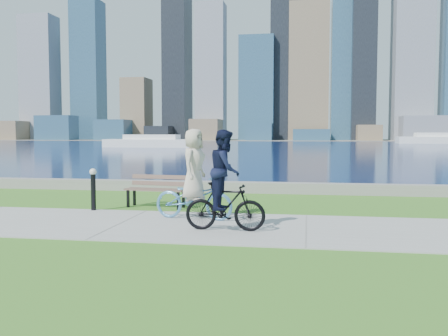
% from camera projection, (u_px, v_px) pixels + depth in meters
% --- Properties ---
extents(ground, '(320.00, 320.00, 0.00)m').
position_uv_depth(ground, '(306.00, 230.00, 10.23)').
color(ground, '#346C1C').
rests_on(ground, ground).
extents(concrete_path, '(80.00, 3.50, 0.02)m').
position_uv_depth(concrete_path, '(306.00, 229.00, 10.23)').
color(concrete_path, '#969691').
rests_on(concrete_path, ground).
extents(seawall, '(90.00, 0.50, 0.35)m').
position_uv_depth(seawall, '(307.00, 188.00, 16.32)').
color(seawall, gray).
rests_on(seawall, ground).
extents(bay_water, '(320.00, 131.00, 0.01)m').
position_uv_depth(bay_water, '(308.00, 145.00, 81.05)').
color(bay_water, '#0B1A48').
rests_on(bay_water, ground).
extents(far_shore, '(320.00, 30.00, 0.12)m').
position_uv_depth(far_shore, '(308.00, 140.00, 138.09)').
color(far_shore, gray).
rests_on(far_shore, ground).
extents(city_skyline, '(182.21, 23.66, 76.00)m').
position_uv_depth(city_skyline, '(323.00, 57.00, 135.39)').
color(city_skyline, '#756148').
rests_on(city_skyline, ground).
extents(ferry_near, '(13.16, 3.76, 1.79)m').
position_uv_depth(ferry_near, '(152.00, 142.00, 69.58)').
color(ferry_near, white).
rests_on(ferry_near, ground).
extents(ferry_far, '(15.47, 4.42, 2.10)m').
position_uv_depth(ferry_far, '(440.00, 139.00, 94.45)').
color(ferry_far, white).
rests_on(ferry_far, ground).
extents(park_bench, '(1.71, 0.77, 0.85)m').
position_uv_depth(park_bench, '(157.00, 188.00, 13.35)').
color(park_bench, black).
rests_on(park_bench, ground).
extents(bollard_lamp, '(0.18, 0.18, 1.09)m').
position_uv_depth(bollard_lamp, '(93.00, 187.00, 12.68)').
color(bollard_lamp, black).
rests_on(bollard_lamp, ground).
extents(cyclist_woman, '(0.94, 1.95, 2.06)m').
position_uv_depth(cyclist_woman, '(194.00, 186.00, 11.35)').
color(cyclist_woman, '#5293C8').
rests_on(cyclist_woman, ground).
extents(cyclist_man, '(0.60, 1.63, 2.03)m').
position_uv_depth(cyclist_man, '(225.00, 188.00, 9.98)').
color(cyclist_man, black).
rests_on(cyclist_man, ground).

